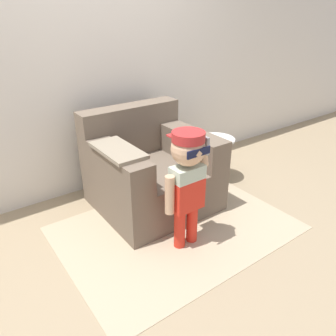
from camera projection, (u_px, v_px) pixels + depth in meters
The scene contains 6 objects.
ground_plane at pixel (135, 213), 2.98m from camera, with size 10.00×10.00×0.00m, color #998466.
wall_back at pixel (87, 55), 2.94m from camera, with size 10.00×0.05×2.60m.
armchair at pixel (150, 171), 3.01m from camera, with size 1.01×0.95×0.87m.
person_child at pixel (187, 173), 2.32m from camera, with size 0.38×0.28×0.93m.
side_table at pixel (215, 155), 3.46m from camera, with size 0.38×0.38×0.47m.
rug at pixel (176, 228), 2.77m from camera, with size 1.88×1.36×0.01m.
Camera 1 is at (-1.23, -2.21, 1.66)m, focal length 35.00 mm.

